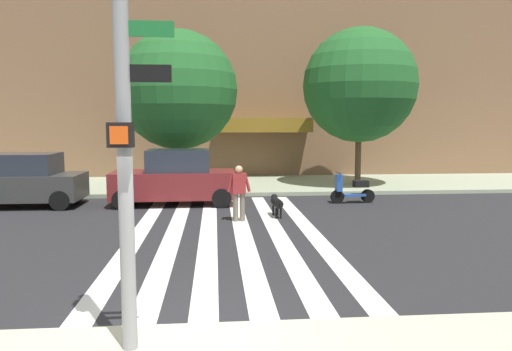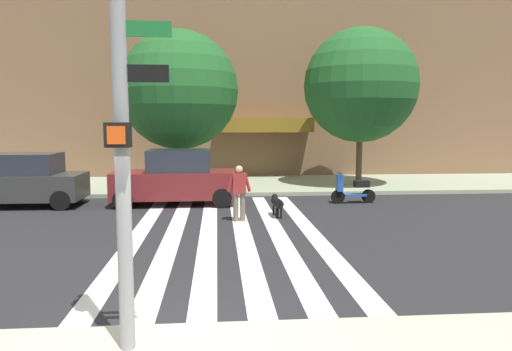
% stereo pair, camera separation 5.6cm
% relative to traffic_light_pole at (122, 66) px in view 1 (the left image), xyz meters
% --- Properties ---
extents(ground_plane, '(160.00, 160.00, 0.00)m').
position_rel_traffic_light_pole_xyz_m(ground_plane, '(0.60, 6.82, -3.52)').
color(ground_plane, '#232326').
extents(sidewalk_far, '(80.00, 6.00, 0.15)m').
position_rel_traffic_light_pole_xyz_m(sidewalk_far, '(0.60, 15.91, -3.45)').
color(sidewalk_far, '#98A286').
rests_on(sidewalk_far, ground_plane).
extents(crosswalk_stripes, '(4.95, 11.59, 0.01)m').
position_rel_traffic_light_pole_xyz_m(crosswalk_stripes, '(1.30, 6.82, -3.52)').
color(crosswalk_stripes, silver).
rests_on(crosswalk_stripes, ground_plane).
extents(traffic_light_pole, '(0.74, 0.46, 5.80)m').
position_rel_traffic_light_pole_xyz_m(traffic_light_pole, '(0.00, 0.00, 0.00)').
color(traffic_light_pole, gray).
rests_on(traffic_light_pole, sidewalk_near).
extents(parked_car_near_curb, '(4.36, 1.99, 1.83)m').
position_rel_traffic_light_pole_xyz_m(parked_car_near_curb, '(-5.69, 11.32, -2.64)').
color(parked_car_near_curb, '#333331').
rests_on(parked_car_near_curb, ground_plane).
extents(parked_car_behind_first, '(4.28, 1.97, 1.94)m').
position_rel_traffic_light_pole_xyz_m(parked_car_behind_first, '(-0.36, 11.32, -2.61)').
color(parked_car_behind_first, maroon).
rests_on(parked_car_behind_first, ground_plane).
extents(parked_scooter, '(1.63, 0.50, 1.11)m').
position_rel_traffic_light_pole_xyz_m(parked_scooter, '(5.95, 11.05, -3.04)').
color(parked_scooter, black).
rests_on(parked_scooter, ground_plane).
extents(street_tree_nearest, '(4.76, 4.76, 6.40)m').
position_rel_traffic_light_pole_xyz_m(street_tree_nearest, '(-0.41, 14.05, 0.64)').
color(street_tree_nearest, '#4C3823').
rests_on(street_tree_nearest, sidewalk_far).
extents(street_tree_middle, '(4.90, 4.90, 6.76)m').
position_rel_traffic_light_pole_xyz_m(street_tree_middle, '(7.28, 14.86, 0.94)').
color(street_tree_middle, '#4C3823').
rests_on(street_tree_middle, sidewalk_far).
extents(pedestrian_dog_walker, '(0.71, 0.26, 1.64)m').
position_rel_traffic_light_pole_xyz_m(pedestrian_dog_walker, '(1.73, 8.20, -2.59)').
color(pedestrian_dog_walker, '#6B6051').
rests_on(pedestrian_dog_walker, ground_plane).
extents(dog_on_leash, '(0.31, 1.14, 0.65)m').
position_rel_traffic_light_pole_xyz_m(dog_on_leash, '(2.91, 8.80, -3.08)').
color(dog_on_leash, black).
rests_on(dog_on_leash, ground_plane).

